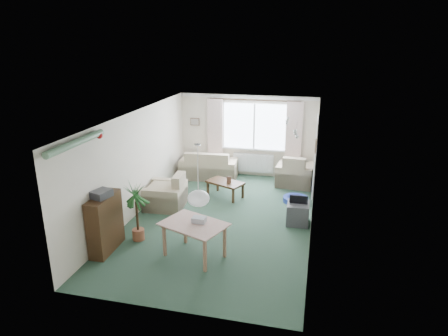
% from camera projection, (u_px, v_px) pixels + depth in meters
% --- Properties ---
extents(ground, '(6.50, 6.50, 0.00)m').
position_uv_depth(ground, '(221.00, 220.00, 9.08)').
color(ground, '#294434').
extents(window, '(1.80, 0.03, 1.30)m').
position_uv_depth(window, '(254.00, 126.00, 11.55)').
color(window, white).
extents(curtain_rod, '(2.60, 0.03, 0.03)m').
position_uv_depth(curtain_rod, '(254.00, 100.00, 11.23)').
color(curtain_rod, black).
extents(curtain_left, '(0.45, 0.08, 2.00)m').
position_uv_depth(curtain_left, '(215.00, 133.00, 11.78)').
color(curtain_left, beige).
extents(curtain_right, '(0.45, 0.08, 2.00)m').
position_uv_depth(curtain_right, '(294.00, 137.00, 11.27)').
color(curtain_right, beige).
extents(radiator, '(1.20, 0.10, 0.55)m').
position_uv_depth(radiator, '(253.00, 163.00, 11.86)').
color(radiator, white).
extents(doorway, '(0.03, 0.95, 2.00)m').
position_uv_depth(doorway, '(315.00, 157.00, 10.36)').
color(doorway, black).
extents(pendant_lamp, '(0.36, 0.36, 0.36)m').
position_uv_depth(pendant_lamp, '(198.00, 198.00, 6.45)').
color(pendant_lamp, white).
extents(tinsel_garland, '(1.60, 1.60, 0.12)m').
position_uv_depth(tinsel_garland, '(76.00, 143.00, 6.67)').
color(tinsel_garland, '#196626').
extents(bauble_cluster_a, '(0.20, 0.20, 0.20)m').
position_uv_depth(bauble_cluster_a, '(287.00, 119.00, 8.93)').
color(bauble_cluster_a, silver).
extents(bauble_cluster_b, '(0.20, 0.20, 0.20)m').
position_uv_depth(bauble_cluster_b, '(297.00, 131.00, 7.75)').
color(bauble_cluster_b, silver).
extents(wall_picture_back, '(0.28, 0.03, 0.22)m').
position_uv_depth(wall_picture_back, '(195.00, 122.00, 11.93)').
color(wall_picture_back, brown).
extents(wall_picture_right, '(0.03, 0.24, 0.30)m').
position_uv_depth(wall_picture_right, '(316.00, 146.00, 9.26)').
color(wall_picture_right, brown).
extents(sofa, '(1.70, 0.98, 0.82)m').
position_uv_depth(sofa, '(209.00, 164.00, 11.72)').
color(sofa, beige).
rests_on(sofa, ground).
extents(armchair_corner, '(1.06, 1.01, 0.88)m').
position_uv_depth(armchair_corner, '(296.00, 170.00, 11.13)').
color(armchair_corner, beige).
rests_on(armchair_corner, ground).
extents(armchair_left, '(0.96, 1.01, 0.85)m').
position_uv_depth(armchair_left, '(165.00, 190.00, 9.68)').
color(armchair_left, beige).
rests_on(armchair_left, ground).
extents(coffee_table, '(1.06, 0.85, 0.42)m').
position_uv_depth(coffee_table, '(225.00, 189.00, 10.34)').
color(coffee_table, black).
rests_on(coffee_table, ground).
extents(photo_frame, '(0.12, 0.03, 0.16)m').
position_uv_depth(photo_frame, '(229.00, 180.00, 10.19)').
color(photo_frame, brown).
rests_on(photo_frame, coffee_table).
extents(bookshelf, '(0.33, 0.92, 1.12)m').
position_uv_depth(bookshelf, '(105.00, 224.00, 7.64)').
color(bookshelf, black).
rests_on(bookshelf, ground).
extents(hifi_box, '(0.36, 0.41, 0.14)m').
position_uv_depth(hifi_box, '(101.00, 194.00, 7.40)').
color(hifi_box, '#38383D').
rests_on(hifi_box, bookshelf).
extents(houseplant, '(0.57, 0.57, 1.23)m').
position_uv_depth(houseplant, '(137.00, 212.00, 8.02)').
color(houseplant, '#216126').
rests_on(houseplant, ground).
extents(dining_table, '(1.24, 1.04, 0.66)m').
position_uv_depth(dining_table, '(194.00, 241.00, 7.48)').
color(dining_table, tan).
rests_on(dining_table, ground).
extents(gift_box, '(0.26, 0.19, 0.12)m').
position_uv_depth(gift_box, '(199.00, 220.00, 7.42)').
color(gift_box, '#B5B5C0').
rests_on(gift_box, dining_table).
extents(tv_cube, '(0.49, 0.53, 0.48)m').
position_uv_depth(tv_cube, '(298.00, 213.00, 8.85)').
color(tv_cube, '#3E3D43').
rests_on(tv_cube, ground).
extents(pet_bed, '(0.83, 0.83, 0.13)m').
position_uv_depth(pet_bed, '(296.00, 199.00, 10.06)').
color(pet_bed, navy).
rests_on(pet_bed, ground).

